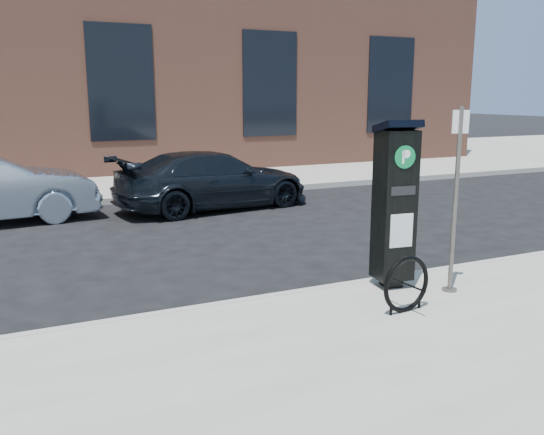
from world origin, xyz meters
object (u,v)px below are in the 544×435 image
parking_kiosk (395,203)px  bike_rack (406,284)px  car_dark (213,180)px  sign_pole (455,202)px

parking_kiosk → bike_rack: size_ratio=3.21×
parking_kiosk → car_dark: size_ratio=0.47×
sign_pole → car_dark: size_ratio=0.50×
sign_pole → car_dark: 7.35m
parking_kiosk → bike_rack: parking_kiosk is taller
sign_pole → bike_rack: size_ratio=3.45×
sign_pole → car_dark: sign_pole is taller
bike_rack → parking_kiosk: bearing=58.0°
sign_pole → bike_rack: 1.34m
sign_pole → car_dark: (-0.68, 7.29, -0.64)m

